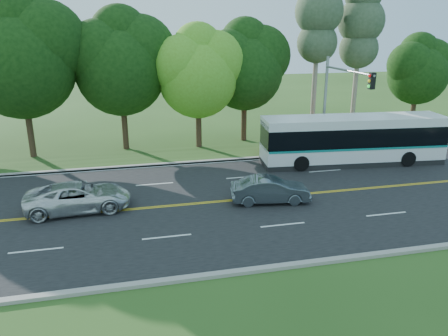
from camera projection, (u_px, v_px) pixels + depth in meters
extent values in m
plane|color=#2A4B19|center=(269.00, 197.00, 24.06)|extent=(120.00, 120.00, 0.00)
cube|color=black|center=(269.00, 197.00, 24.06)|extent=(60.00, 14.00, 0.02)
cube|color=#9B948C|center=(237.00, 159.00, 30.66)|extent=(60.00, 0.30, 0.15)
cube|color=#9B948C|center=(327.00, 261.00, 17.42)|extent=(60.00, 0.30, 0.15)
cube|color=#2A4B19|center=(230.00, 152.00, 32.38)|extent=(60.00, 4.00, 0.10)
cube|color=gold|center=(270.00, 197.00, 23.98)|extent=(57.00, 0.10, 0.00)
cube|color=gold|center=(269.00, 196.00, 24.13)|extent=(57.00, 0.10, 0.00)
cube|color=silver|center=(36.00, 250.00, 18.35)|extent=(2.20, 0.12, 0.00)
cube|color=silver|center=(167.00, 237.00, 19.53)|extent=(2.20, 0.12, 0.00)
cube|color=silver|center=(283.00, 225.00, 20.71)|extent=(2.20, 0.12, 0.00)
cube|color=silver|center=(386.00, 214.00, 21.89)|extent=(2.20, 0.12, 0.00)
cube|color=silver|center=(57.00, 192.00, 24.83)|extent=(2.20, 0.12, 0.00)
cube|color=silver|center=(155.00, 184.00, 26.01)|extent=(2.20, 0.12, 0.00)
cube|color=silver|center=(243.00, 177.00, 27.19)|extent=(2.20, 0.12, 0.00)
cube|color=silver|center=(325.00, 171.00, 28.37)|extent=(2.20, 0.12, 0.00)
cube|color=silver|center=(400.00, 165.00, 29.54)|extent=(2.20, 0.12, 0.00)
cube|color=silver|center=(238.00, 161.00, 30.40)|extent=(57.00, 0.12, 0.00)
cube|color=silver|center=(323.00, 258.00, 17.71)|extent=(57.00, 0.12, 0.00)
cylinder|color=#322216|center=(30.00, 131.00, 30.63)|extent=(0.44, 0.44, 3.96)
sphere|color=black|center=(21.00, 65.00, 29.23)|extent=(7.20, 7.20, 7.20)
sphere|color=black|center=(45.00, 43.00, 29.40)|extent=(5.76, 5.76, 5.76)
sphere|color=black|center=(18.00, 23.00, 28.77)|extent=(4.68, 4.68, 4.68)
cylinder|color=#322216|center=(125.00, 126.00, 33.00)|extent=(0.44, 0.44, 3.60)
sphere|color=black|center=(121.00, 70.00, 31.72)|extent=(6.60, 6.60, 6.60)
sphere|color=black|center=(140.00, 51.00, 31.91)|extent=(5.28, 5.28, 5.28)
sphere|color=black|center=(100.00, 54.00, 30.89)|extent=(4.95, 4.95, 4.95)
sphere|color=black|center=(120.00, 35.00, 31.34)|extent=(4.29, 4.29, 4.29)
cylinder|color=#322216|center=(199.00, 127.00, 33.31)|extent=(0.44, 0.44, 3.24)
sphere|color=#58941E|center=(198.00, 79.00, 32.17)|extent=(5.80, 5.80, 5.80)
sphere|color=#58941E|center=(214.00, 62.00, 32.37)|extent=(4.64, 4.64, 4.64)
sphere|color=#58941E|center=(182.00, 65.00, 31.42)|extent=(4.35, 4.35, 4.35)
sphere|color=#58941E|center=(198.00, 48.00, 31.89)|extent=(3.77, 3.77, 3.77)
cylinder|color=#322216|center=(244.00, 120.00, 35.53)|extent=(0.44, 0.44, 3.42)
sphere|color=black|center=(245.00, 72.00, 34.34)|extent=(6.00, 6.00, 6.00)
sphere|color=black|center=(260.00, 56.00, 34.53)|extent=(4.80, 4.80, 4.80)
sphere|color=black|center=(230.00, 59.00, 33.57)|extent=(4.50, 4.50, 4.50)
sphere|color=black|center=(245.00, 42.00, 34.03)|extent=(3.90, 3.90, 3.90)
cylinder|color=gray|center=(315.00, 78.00, 35.82)|extent=(0.40, 0.40, 9.80)
sphere|color=#364B2F|center=(317.00, 43.00, 34.95)|extent=(3.23, 3.23, 3.23)
sphere|color=#364B2F|center=(319.00, 11.00, 34.20)|extent=(3.80, 3.80, 3.80)
cylinder|color=gray|center=(356.00, 80.00, 37.25)|extent=(0.40, 0.40, 9.10)
sphere|color=#364B2F|center=(359.00, 49.00, 36.44)|extent=(3.23, 3.23, 3.23)
sphere|color=#364B2F|center=(361.00, 21.00, 35.75)|extent=(3.80, 3.80, 3.80)
cylinder|color=#322216|center=(413.00, 112.00, 39.48)|extent=(0.44, 0.44, 3.06)
sphere|color=black|center=(418.00, 75.00, 38.43)|extent=(5.20, 5.20, 5.20)
sphere|color=black|center=(429.00, 62.00, 38.64)|extent=(4.16, 4.16, 4.16)
sphere|color=black|center=(410.00, 65.00, 37.74)|extent=(3.90, 3.90, 3.90)
sphere|color=black|center=(419.00, 52.00, 38.21)|extent=(3.38, 3.38, 3.38)
sphere|color=maroon|center=(272.00, 144.00, 32.06)|extent=(1.50, 1.50, 1.50)
sphere|color=maroon|center=(285.00, 143.00, 32.28)|extent=(1.50, 1.50, 1.50)
sphere|color=maroon|center=(298.00, 142.00, 32.49)|extent=(1.50, 1.50, 1.50)
sphere|color=maroon|center=(310.00, 141.00, 32.70)|extent=(1.50, 1.50, 1.50)
sphere|color=maroon|center=(323.00, 141.00, 32.92)|extent=(1.50, 1.50, 1.50)
sphere|color=maroon|center=(335.00, 140.00, 33.13)|extent=(1.50, 1.50, 1.50)
sphere|color=maroon|center=(347.00, 139.00, 33.35)|extent=(1.50, 1.50, 1.50)
sphere|color=maroon|center=(359.00, 138.00, 33.56)|extent=(1.50, 1.50, 1.50)
sphere|color=maroon|center=(370.00, 138.00, 33.78)|extent=(1.50, 1.50, 1.50)
cube|color=olive|center=(363.00, 148.00, 32.99)|extent=(3.50, 1.40, 0.40)
cylinder|color=gray|center=(324.00, 107.00, 31.12)|extent=(0.20, 0.20, 7.00)
cylinder|color=gray|center=(349.00, 71.00, 27.47)|extent=(0.14, 6.00, 0.14)
cube|color=black|center=(372.00, 81.00, 24.97)|extent=(0.32, 0.28, 0.95)
sphere|color=red|center=(370.00, 76.00, 24.84)|extent=(0.18, 0.18, 0.18)
sphere|color=yellow|center=(369.00, 81.00, 24.94)|extent=(0.18, 0.18, 0.18)
sphere|color=#19D833|center=(369.00, 86.00, 25.03)|extent=(0.18, 0.18, 0.18)
cube|color=white|center=(352.00, 151.00, 29.76)|extent=(12.48, 3.72, 1.02)
cube|color=black|center=(353.00, 134.00, 29.40)|extent=(12.43, 3.75, 1.27)
cube|color=white|center=(355.00, 121.00, 29.11)|extent=(12.48, 3.72, 0.57)
cube|color=#0D7B75|center=(352.00, 144.00, 29.62)|extent=(12.43, 3.76, 0.14)
cube|color=black|center=(265.00, 136.00, 28.58)|extent=(0.28, 2.40, 1.75)
cube|color=#19E54C|center=(265.00, 121.00, 28.27)|extent=(0.19, 1.57, 0.23)
cube|color=black|center=(351.00, 160.00, 29.97)|extent=(12.48, 3.61, 0.36)
cylinder|color=black|center=(301.00, 163.00, 28.20)|extent=(1.05, 0.38, 1.02)
cylinder|color=black|center=(291.00, 153.00, 30.51)|extent=(1.05, 0.38, 1.02)
cylinder|color=black|center=(408.00, 159.00, 29.16)|extent=(1.05, 0.38, 1.02)
cylinder|color=black|center=(390.00, 149.00, 31.47)|extent=(1.05, 0.38, 1.02)
imported|color=#556067|center=(270.00, 190.00, 23.19)|extent=(4.32, 2.04, 1.37)
imported|color=silver|center=(78.00, 197.00, 22.14)|extent=(5.33, 2.70, 1.45)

